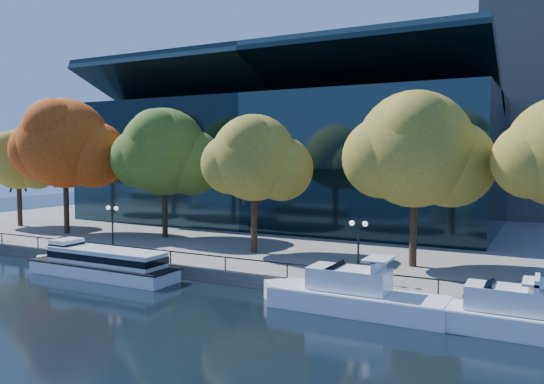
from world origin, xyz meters
The scene contains 14 objects.
ground centered at (0.00, 0.00, 0.00)m, with size 160.00×160.00×0.00m, color black.
promenade centered at (0.00, 36.38, 0.50)m, with size 90.00×67.08×1.00m.
railing centered at (0.00, 3.25, 1.94)m, with size 88.20×0.08×0.99m.
convention_building centered at (-4.00, 31.79, 8.51)m, with size 50.00×24.57×21.43m.
tour_boat centered at (-4.82, 0.63, 1.13)m, with size 14.04×3.13×2.66m.
cruiser_near centered at (15.28, 0.97, 1.06)m, with size 11.73×3.02×3.40m.
cruiser_far centered at (23.81, 0.97, 1.01)m, with size 9.72×2.69×3.18m.
tree_0 centered at (-29.50, 12.39, 8.64)m, with size 8.65×7.09×11.26m.
tree_1 centered at (-19.82, 10.82, 10.38)m, with size 11.89×9.75×14.34m.
tree_2 centered at (-8.57, 13.33, 9.49)m, with size 10.95×8.98×13.06m.
tree_3 centered at (3.57, 10.22, 8.95)m, with size 9.19×7.54×11.79m.
tree_4 centered at (16.92, 10.87, 9.59)m, with size 10.84×8.89×13.11m.
lamp_1 centered at (-7.16, 4.50, 3.98)m, with size 1.26×0.36×4.03m.
lamp_2 centered at (14.61, 4.50, 3.98)m, with size 1.26×0.36×4.03m.
Camera 1 is at (25.63, -28.79, 9.34)m, focal length 35.00 mm.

